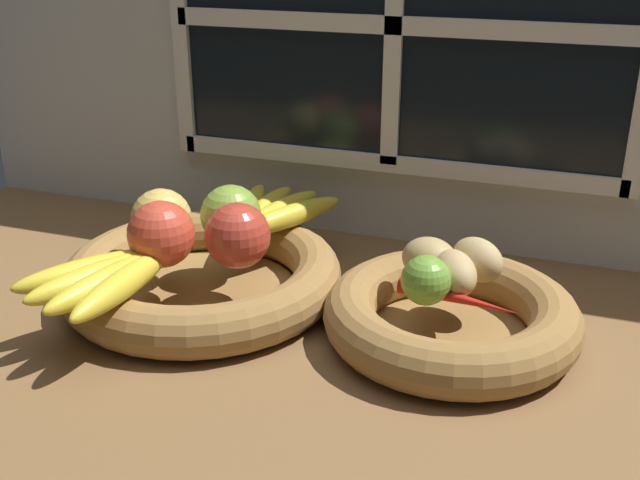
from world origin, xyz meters
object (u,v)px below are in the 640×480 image
object	(u,v)px
banana_bunch_back	(269,212)
potato_oblong	(429,259)
chili_pepper	(458,298)
fruit_bowl_right	(451,317)
fruit_bowl_left	(203,276)
banana_bunch_front	(108,277)
lime_near	(426,280)
potato_back	(477,259)
apple_red_right	(238,236)
apple_golden_left	(161,219)
potato_large	(454,273)
apple_red_front	(161,234)
apple_green_back	(231,215)

from	to	relation	value
banana_bunch_back	potato_oblong	world-z (taller)	potato_oblong
banana_bunch_back	chili_pepper	distance (cm)	32.33
fruit_bowl_right	banana_bunch_back	xyz separation A→B (cm)	(-27.24, 12.13, 4.65)
fruit_bowl_right	chili_pepper	bearing A→B (deg)	-71.58
fruit_bowl_left	banana_bunch_front	xyz separation A→B (cm)	(-4.89, -12.24, 4.76)
lime_near	potato_oblong	bearing A→B (deg)	98.65
banana_bunch_back	potato_back	world-z (taller)	potato_back
fruit_bowl_right	apple_red_right	bearing A→B (deg)	-175.99
apple_golden_left	banana_bunch_back	distance (cm)	15.25
potato_oblong	potato_large	size ratio (longest dim) A/B	0.86
apple_red_front	fruit_bowl_right	bearing A→B (deg)	7.70
apple_green_back	potato_oblong	xyz separation A→B (cm)	(25.53, -1.48, -1.41)
fruit_bowl_left	banana_bunch_back	xyz separation A→B (cm)	(3.94, 12.13, 4.67)
potato_back	potato_large	world-z (taller)	potato_back
apple_golden_left	chili_pepper	xyz separation A→B (cm)	(37.66, -3.64, -2.71)
banana_bunch_back	fruit_bowl_right	bearing A→B (deg)	-24.01
banana_bunch_back	chili_pepper	world-z (taller)	banana_bunch_back
banana_bunch_front	fruit_bowl_right	bearing A→B (deg)	18.75
banana_bunch_front	banana_bunch_back	world-z (taller)	banana_bunch_front
fruit_bowl_right	chili_pepper	size ratio (longest dim) A/B	2.15
apple_red_front	potato_oblong	world-z (taller)	apple_red_front
fruit_bowl_right	potato_back	distance (cm)	7.18
fruit_bowl_left	apple_red_right	world-z (taller)	apple_red_right
fruit_bowl_left	potato_large	xyz separation A→B (cm)	(31.18, 0.00, 5.52)
banana_bunch_back	lime_near	distance (cm)	29.43
potato_back	chili_pepper	distance (cm)	7.62
fruit_bowl_right	apple_golden_left	world-z (taller)	apple_golden_left
apple_red_front	banana_bunch_front	world-z (taller)	apple_red_front
fruit_bowl_left	chili_pepper	world-z (taller)	chili_pepper
apple_green_back	banana_bunch_back	world-z (taller)	apple_green_back
apple_red_front	banana_bunch_back	world-z (taller)	apple_red_front
banana_bunch_front	chili_pepper	world-z (taller)	banana_bunch_front
apple_red_right	banana_bunch_front	distance (cm)	15.29
banana_bunch_front	potato_back	size ratio (longest dim) A/B	2.83
apple_red_front	banana_bunch_back	xyz separation A→B (cm)	(6.45, 16.69, -2.47)
banana_bunch_back	lime_near	bearing A→B (deg)	-32.32
fruit_bowl_left	potato_oblong	bearing A→B (deg)	5.31
potato_oblong	apple_red_right	bearing A→B (deg)	-168.73
apple_golden_left	potato_large	size ratio (longest dim) A/B	1.01
fruit_bowl_left	banana_bunch_front	distance (cm)	14.02
apple_red_front	potato_back	size ratio (longest dim) A/B	1.17
apple_golden_left	banana_bunch_back	xyz separation A→B (cm)	(9.29, 11.88, -2.26)
lime_near	chili_pepper	xyz separation A→B (cm)	(3.52, 0.21, -1.64)
apple_green_back	potato_oblong	size ratio (longest dim) A/B	1.20
apple_red_front	chili_pepper	world-z (taller)	apple_red_front
lime_near	banana_bunch_back	bearing A→B (deg)	147.68
fruit_bowl_right	apple_green_back	size ratio (longest dim) A/B	3.75
potato_oblong	lime_near	bearing A→B (deg)	-81.35
banana_bunch_front	lime_near	world-z (taller)	lime_near
fruit_bowl_right	fruit_bowl_left	bearing A→B (deg)	-180.00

